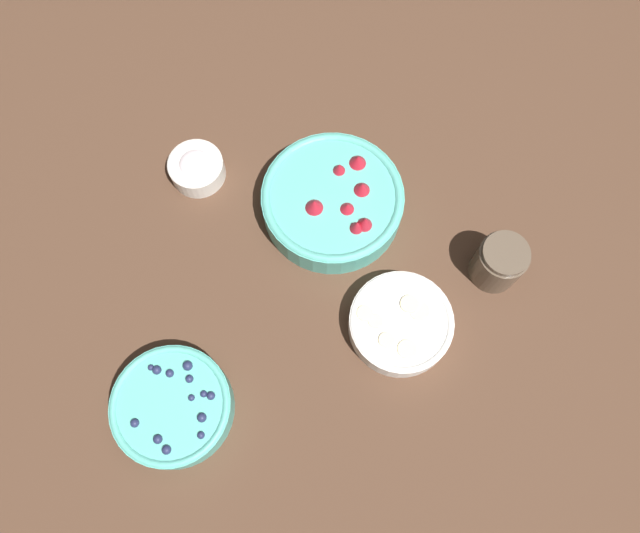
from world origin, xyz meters
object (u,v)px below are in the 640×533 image
Objects in this scene: bowl_blueberries at (172,407)px; jar_chocolate at (498,263)px; bowl_strawberries at (333,201)px; bowl_cream at (196,167)px; bowl_bananas at (401,323)px.

jar_chocolate reaches higher than bowl_blueberries.
bowl_blueberries is (0.22, 0.37, -0.00)m from bowl_strawberries.
jar_chocolate is at bearing 165.04° from bowl_cream.
bowl_blueberries reaches higher than bowl_bananas.
jar_chocolate reaches higher than bowl_bananas.
jar_chocolate is at bearing 161.95° from bowl_strawberries.
bowl_blueberries reaches higher than bowl_cream.
bowl_blueberries is 0.57m from jar_chocolate.
jar_chocolate reaches higher than bowl_cream.
bowl_blueberries is 0.38m from bowl_bananas.
bowl_bananas is at bearing -154.84° from bowl_blueberries.
bowl_blueberries is 2.02× the size of jar_chocolate.
bowl_bananas is (-0.13, 0.20, -0.01)m from bowl_strawberries.
bowl_strawberries reaches higher than bowl_cream.
jar_chocolate is (-0.50, -0.28, 0.01)m from bowl_blueberries.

